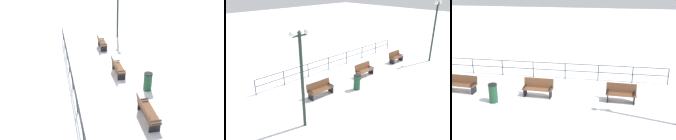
% 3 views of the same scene
% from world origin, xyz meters
% --- Properties ---
extents(ground_plane, '(80.00, 80.00, 0.00)m').
position_xyz_m(ground_plane, '(0.00, 0.00, 0.00)').
color(ground_plane, white).
rests_on(ground_plane, ground).
extents(bench_nearest, '(0.66, 1.72, 0.87)m').
position_xyz_m(bench_nearest, '(-0.01, -4.18, 0.45)').
color(bench_nearest, brown).
rests_on(bench_nearest, ground).
extents(bench_second, '(0.60, 1.57, 0.92)m').
position_xyz_m(bench_second, '(-0.09, 0.00, 0.47)').
color(bench_second, brown).
rests_on(bench_second, ground).
extents(bench_third, '(0.61, 1.49, 0.90)m').
position_xyz_m(bench_third, '(-0.12, 4.18, 0.46)').
color(bench_third, brown).
rests_on(bench_third, ground).
extents(waterfront_railing, '(0.05, 13.82, 0.99)m').
position_xyz_m(waterfront_railing, '(-2.73, -0.00, 0.67)').
color(waterfront_railing, '#26282D').
rests_on(waterfront_railing, ground).
extents(trash_bin, '(0.44, 0.44, 0.96)m').
position_xyz_m(trash_bin, '(0.96, -1.98, 0.48)').
color(trash_bin, '#1E4C2D').
rests_on(trash_bin, ground).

